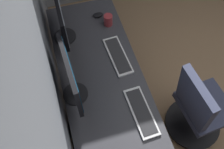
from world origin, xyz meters
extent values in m
cube|color=#8C939E|center=(0.00, 1.97, 1.30)|extent=(4.75, 0.10, 2.60)
cube|color=#38383D|center=(0.17, 1.56, 0.71)|extent=(2.09, 0.68, 0.03)
cylinder|color=silver|center=(1.15, 1.28, 0.35)|extent=(0.05, 0.05, 0.70)
cylinder|color=silver|center=(1.15, 1.84, 0.35)|extent=(0.05, 0.05, 0.70)
cube|color=#38383D|center=(-0.02, 1.59, 0.35)|extent=(0.40, 0.50, 0.69)
cube|color=silver|center=(-0.02, 1.34, 0.35)|extent=(0.37, 0.01, 0.61)
cylinder|color=black|center=(0.21, 1.80, 0.74)|extent=(0.20, 0.20, 0.01)
cylinder|color=black|center=(0.21, 1.80, 0.79)|extent=(0.04, 0.04, 0.10)
cube|color=black|center=(0.21, 1.80, 1.02)|extent=(0.50, 0.05, 0.36)
cube|color=navy|center=(0.20, 1.79, 1.02)|extent=(0.46, 0.03, 0.31)
cylinder|color=black|center=(0.81, 1.77, 0.74)|extent=(0.20, 0.20, 0.01)
cylinder|color=black|center=(0.81, 1.77, 0.79)|extent=(0.04, 0.04, 0.10)
cube|color=black|center=(0.81, 1.77, 0.99)|extent=(0.53, 0.04, 0.30)
cube|color=#B2BCCC|center=(0.81, 1.76, 0.99)|extent=(0.49, 0.01, 0.27)
cube|color=silver|center=(-0.09, 1.35, 0.74)|extent=(0.43, 0.16, 0.02)
cube|color=#2D2D30|center=(-0.09, 1.35, 0.75)|extent=(0.38, 0.13, 0.00)
cube|color=silver|center=(0.47, 1.37, 0.74)|extent=(0.43, 0.16, 0.02)
cube|color=#2D2D30|center=(0.47, 1.37, 0.75)|extent=(0.38, 0.13, 0.00)
ellipsoid|color=black|center=(0.98, 1.42, 0.75)|extent=(0.06, 0.10, 0.03)
cylinder|color=#A53338|center=(0.85, 1.35, 0.78)|extent=(0.08, 0.08, 0.11)
torus|color=#A53338|center=(0.91, 1.35, 0.79)|extent=(0.06, 0.01, 0.06)
cube|color=#383D56|center=(-0.10, 0.72, 0.46)|extent=(0.48, 0.46, 0.07)
cube|color=#383D56|center=(-0.11, 0.92, 0.74)|extent=(0.41, 0.16, 0.50)
cylinder|color=black|center=(-0.10, 0.72, 0.24)|extent=(0.05, 0.05, 0.37)
cylinder|color=black|center=(-0.10, 0.72, 0.04)|extent=(0.56, 0.56, 0.03)
camera|label=1|loc=(-0.71, 1.77, 2.45)|focal=38.78mm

